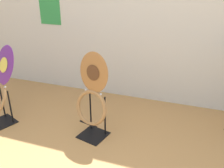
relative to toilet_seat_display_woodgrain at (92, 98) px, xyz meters
The scene contains 2 objects.
wall_back 1.40m from the toilet_seat_display_woodgrain, 73.70° to the left, with size 8.00×0.07×2.60m.
toilet_seat_display_woodgrain is the anchor object (origin of this frame).
Camera 1 is at (0.63, -1.05, 1.67)m, focal length 40.00 mm.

